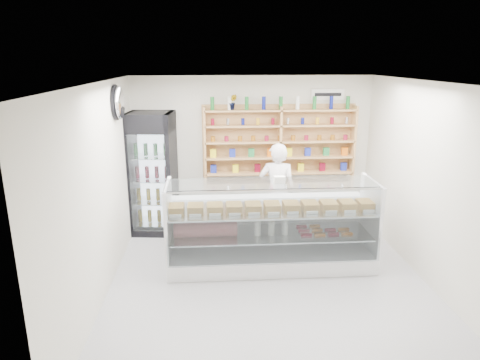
{
  "coord_description": "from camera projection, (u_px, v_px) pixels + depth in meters",
  "views": [
    {
      "loc": [
        -0.8,
        -5.48,
        3.09
      ],
      "look_at": [
        -0.35,
        0.9,
        1.27
      ],
      "focal_mm": 32.0,
      "sensor_mm": 36.0,
      "label": 1
    }
  ],
  "objects": [
    {
      "name": "security_mirror",
      "position": [
        119.0,
        102.0,
        6.49
      ],
      "size": [
        0.15,
        0.5,
        0.5
      ],
      "primitive_type": "ellipsoid",
      "color": "silver",
      "rests_on": "left_wall"
    },
    {
      "name": "potted_plant",
      "position": [
        233.0,
        102.0,
        7.74
      ],
      "size": [
        0.16,
        0.13,
        0.28
      ],
      "primitive_type": "imported",
      "rotation": [
        0.0,
        0.0,
        -0.08
      ],
      "color": "#1E6626",
      "rests_on": "wall_shelving"
    },
    {
      "name": "display_counter",
      "position": [
        270.0,
        243.0,
        6.55
      ],
      "size": [
        3.11,
        0.93,
        1.35
      ],
      "color": "white",
      "rests_on": "floor"
    },
    {
      "name": "room",
      "position": [
        270.0,
        189.0,
        5.77
      ],
      "size": [
        5.0,
        5.0,
        5.0
      ],
      "color": "#A4A3A8",
      "rests_on": "ground"
    },
    {
      "name": "shop_worker",
      "position": [
        277.0,
        192.0,
        7.42
      ],
      "size": [
        0.7,
        0.54,
        1.73
      ],
      "primitive_type": "imported",
      "rotation": [
        0.0,
        0.0,
        2.93
      ],
      "color": "silver",
      "rests_on": "floor"
    },
    {
      "name": "wall_sign",
      "position": [
        328.0,
        94.0,
        7.95
      ],
      "size": [
        0.62,
        0.03,
        0.2
      ],
      "primitive_type": "cube",
      "color": "white",
      "rests_on": "back_wall"
    },
    {
      "name": "wall_shelving",
      "position": [
        280.0,
        142.0,
        8.0
      ],
      "size": [
        2.84,
        0.28,
        1.33
      ],
      "color": "tan",
      "rests_on": "back_wall"
    },
    {
      "name": "drinks_cooler",
      "position": [
        153.0,
        173.0,
        7.72
      ],
      "size": [
        0.86,
        0.84,
        2.19
      ],
      "rotation": [
        0.0,
        0.0,
        -0.1
      ],
      "color": "black",
      "rests_on": "floor"
    }
  ]
}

